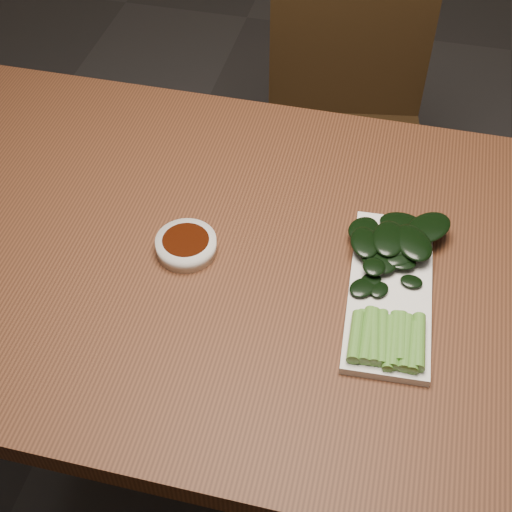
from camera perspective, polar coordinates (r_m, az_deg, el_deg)
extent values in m
plane|color=#2A2828|center=(1.76, 1.26, -16.71)|extent=(6.00, 6.00, 0.00)
cube|color=#4A2615|center=(1.15, 1.85, -0.89)|extent=(1.40, 0.80, 0.04)
cylinder|color=#4A2615|center=(1.82, -16.18, 2.73)|extent=(0.05, 0.05, 0.71)
cube|color=black|center=(1.82, 7.00, 7.72)|extent=(0.45, 0.45, 0.04)
cylinder|color=black|center=(1.85, 1.27, -0.68)|extent=(0.04, 0.04, 0.41)
cylinder|color=black|center=(1.87, 11.55, -1.19)|extent=(0.04, 0.04, 0.41)
cylinder|color=black|center=(2.09, 1.76, 6.21)|extent=(0.04, 0.04, 0.41)
cylinder|color=black|center=(2.11, 10.93, 5.69)|extent=(0.04, 0.04, 0.41)
cube|color=black|center=(1.82, 7.63, 17.10)|extent=(0.39, 0.10, 0.44)
cylinder|color=silver|center=(1.14, -5.60, 0.84)|extent=(0.10, 0.10, 0.03)
cylinder|color=#320F04|center=(1.13, -5.65, 1.25)|extent=(0.07, 0.07, 0.00)
cube|color=silver|center=(1.10, 10.66, -2.75)|extent=(0.14, 0.32, 0.01)
cylinder|color=#50862E|center=(1.02, 7.99, -6.39)|extent=(0.02, 0.08, 0.02)
cylinder|color=#50862E|center=(1.02, 8.37, -6.25)|extent=(0.02, 0.08, 0.01)
cylinder|color=#50862E|center=(1.02, 8.91, -6.25)|extent=(0.02, 0.09, 0.02)
cylinder|color=#50862E|center=(1.02, 9.40, -6.32)|extent=(0.03, 0.09, 0.02)
cylinder|color=#50862E|center=(1.02, 10.07, -6.44)|extent=(0.03, 0.09, 0.02)
cylinder|color=#50862E|center=(1.02, 10.61, -6.82)|extent=(0.02, 0.09, 0.02)
cylinder|color=#50862E|center=(1.02, 11.02, -6.59)|extent=(0.02, 0.09, 0.02)
cylinder|color=#50862E|center=(1.03, 11.51, -6.41)|extent=(0.03, 0.08, 0.02)
cylinder|color=#50862E|center=(1.02, 11.90, -6.77)|extent=(0.02, 0.09, 0.02)
cylinder|color=#50862E|center=(1.02, 12.53, -7.12)|extent=(0.02, 0.08, 0.02)
cylinder|color=#50862E|center=(1.03, 12.88, -6.71)|extent=(0.03, 0.09, 0.02)
ellipsoid|color=black|center=(1.10, 9.43, -0.85)|extent=(0.04, 0.04, 0.01)
ellipsoid|color=black|center=(1.12, 9.83, -0.10)|extent=(0.08, 0.09, 0.01)
ellipsoid|color=black|center=(1.13, 10.59, 1.38)|extent=(0.05, 0.08, 0.01)
ellipsoid|color=black|center=(1.12, 11.23, -0.25)|extent=(0.07, 0.05, 0.01)
ellipsoid|color=black|center=(1.14, 11.46, 1.05)|extent=(0.06, 0.04, 0.01)
ellipsoid|color=black|center=(1.14, 12.47, 1.05)|extent=(0.09, 0.10, 0.01)
ellipsoid|color=black|center=(1.18, 11.57, 2.56)|extent=(0.07, 0.05, 0.01)
ellipsoid|color=black|center=(1.14, 11.66, 1.28)|extent=(0.09, 0.10, 0.01)
ellipsoid|color=black|center=(1.16, 8.60, 2.12)|extent=(0.06, 0.07, 0.01)
ellipsoid|color=black|center=(1.17, 13.61, 2.24)|extent=(0.10, 0.10, 0.01)
ellipsoid|color=black|center=(1.13, 8.70, 1.10)|extent=(0.06, 0.08, 0.01)
ellipsoid|color=black|center=(1.14, 11.78, 1.17)|extent=(0.08, 0.08, 0.01)
ellipsoid|color=black|center=(1.12, 11.42, 0.07)|extent=(0.07, 0.07, 0.01)
ellipsoid|color=black|center=(1.10, 12.33, -1.99)|extent=(0.04, 0.03, 0.01)
ellipsoid|color=black|center=(1.08, 9.83, -2.67)|extent=(0.04, 0.04, 0.01)
ellipsoid|color=black|center=(1.08, 8.53, -2.51)|extent=(0.05, 0.06, 0.01)
ellipsoid|color=black|center=(1.09, 9.17, -1.93)|extent=(0.04, 0.04, 0.01)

